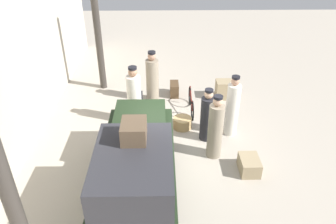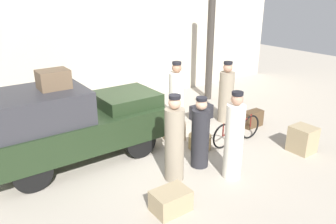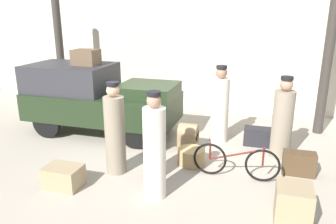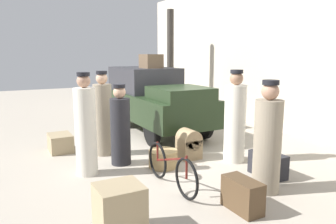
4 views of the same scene
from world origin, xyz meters
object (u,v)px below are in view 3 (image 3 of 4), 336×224
object	(u,v)px
wicker_basket	(191,156)
porter_standing_middle	(155,150)
porter_carrying_trunk	(155,140)
truck	(96,96)
suitcase_tan_flat	(63,176)
trunk_on_truck_roof	(86,57)
trunk_large_brown	(293,206)
porter_with_bicycle	(220,108)
trunk_umber_medium	(188,137)
suitcase_small_leather	(299,163)
conductor_in_dark_uniform	(283,121)
porter_lifting_near_truck	(115,132)
bicycle	(236,162)
trunk_wicker_pale	(258,137)

from	to	relation	value
wicker_basket	porter_standing_middle	size ratio (longest dim) A/B	0.30
porter_carrying_trunk	truck	bearing A→B (deg)	140.76
suitcase_tan_flat	trunk_on_truck_roof	world-z (taller)	trunk_on_truck_roof
truck	trunk_large_brown	distance (m)	5.47
wicker_basket	porter_with_bicycle	bearing A→B (deg)	76.27
trunk_umber_medium	suitcase_tan_flat	xyz separation A→B (m)	(-1.77, -2.31, -0.11)
porter_with_bicycle	suitcase_small_leather	size ratio (longest dim) A/B	3.06
porter_carrying_trunk	trunk_umber_medium	size ratio (longest dim) A/B	2.57
conductor_in_dark_uniform	trunk_umber_medium	bearing A→B (deg)	-174.32
conductor_in_dark_uniform	porter_lifting_near_truck	size ratio (longest dim) A/B	0.98
wicker_basket	trunk_on_truck_roof	xyz separation A→B (m)	(-3.01, 1.17, 1.80)
bicycle	trunk_umber_medium	size ratio (longest dim) A/B	2.63
trunk_large_brown	trunk_on_truck_roof	xyz separation A→B (m)	(-4.91, 2.73, 1.65)
suitcase_small_leather	trunk_on_truck_roof	world-z (taller)	trunk_on_truck_roof
conductor_in_dark_uniform	trunk_large_brown	world-z (taller)	conductor_in_dark_uniform
porter_standing_middle	trunk_umber_medium	xyz separation A→B (m)	(0.07, 2.13, -0.55)
porter_with_bicycle	suitcase_tan_flat	xyz separation A→B (m)	(-2.37, -3.02, -0.66)
porter_lifting_near_truck	suitcase_small_leather	bearing A→B (deg)	15.09
porter_lifting_near_truck	suitcase_tan_flat	distance (m)	1.23
conductor_in_dark_uniform	porter_with_bicycle	distance (m)	1.51
porter_standing_middle	truck	bearing A→B (deg)	134.06
suitcase_tan_flat	trunk_on_truck_roof	size ratio (longest dim) A/B	1.07
trunk_on_truck_roof	porter_carrying_trunk	bearing A→B (deg)	-36.70
trunk_umber_medium	conductor_in_dark_uniform	bearing A→B (deg)	5.68
porter_lifting_near_truck	porter_standing_middle	bearing A→B (deg)	-31.61
porter_carrying_trunk	porter_lifting_near_truck	world-z (taller)	porter_lifting_near_truck
porter_standing_middle	wicker_basket	bearing A→B (deg)	77.22
conductor_in_dark_uniform	suitcase_tan_flat	size ratio (longest dim) A/B	2.73
suitcase_tan_flat	trunk_on_truck_roof	bearing A→B (deg)	110.02
porter_lifting_near_truck	trunk_umber_medium	xyz separation A→B (m)	(1.10, 1.50, -0.53)
bicycle	porter_standing_middle	world-z (taller)	porter_standing_middle
porter_standing_middle	trunk_large_brown	bearing A→B (deg)	-4.33
trunk_on_truck_roof	suitcase_small_leather	bearing A→B (deg)	-11.05
conductor_in_dark_uniform	suitcase_small_leather	bearing A→B (deg)	-66.22
bicycle	porter_carrying_trunk	world-z (taller)	porter_carrying_trunk
porter_with_bicycle	porter_lifting_near_truck	bearing A→B (deg)	-127.51
conductor_in_dark_uniform	suitcase_tan_flat	distance (m)	4.59
trunk_wicker_pale	trunk_on_truck_roof	distance (m)	4.67
trunk_umber_medium	trunk_on_truck_roof	size ratio (longest dim) A/B	1.01
truck	porter_lifting_near_truck	xyz separation A→B (m)	(1.46, -1.93, -0.13)
suitcase_small_leather	trunk_large_brown	world-z (taller)	trunk_large_brown
suitcase_small_leather	trunk_on_truck_roof	distance (m)	5.50
conductor_in_dark_uniform	trunk_on_truck_roof	size ratio (longest dim) A/B	2.91
bicycle	trunk_on_truck_roof	bearing A→B (deg)	159.15
trunk_umber_medium	suitcase_tan_flat	distance (m)	2.91
porter_with_bicycle	suitcase_small_leather	world-z (taller)	porter_with_bicycle
porter_standing_middle	trunk_large_brown	distance (m)	2.29
conductor_in_dark_uniform	suitcase_tan_flat	world-z (taller)	conductor_in_dark_uniform
bicycle	porter_standing_middle	size ratio (longest dim) A/B	0.88
truck	trunk_large_brown	size ratio (longest dim) A/B	6.13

